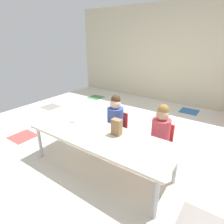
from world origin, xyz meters
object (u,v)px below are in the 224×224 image
Objects in this scene: paper_plate_near_edge at (74,122)px; donut_powdered_on_plate at (74,121)px; craft_table at (100,138)px; paper_plate_center_table at (94,135)px; seated_child_near_camera at (116,117)px; seated_child_middle_seat at (161,129)px; paper_bag_brown at (117,127)px.

paper_plate_near_edge is 0.02m from donut_powdered_on_plate.
donut_powdered_on_plate reaches higher than craft_table.
donut_powdered_on_plate is (-0.53, 0.14, 0.02)m from paper_plate_center_table.
craft_table is 2.23× the size of seated_child_near_camera.
paper_bag_brown is at bearing -133.90° from seated_child_middle_seat.
paper_bag_brown is (-0.44, -0.46, 0.10)m from seated_child_middle_seat.
paper_plate_near_edge is (-0.76, -0.05, -0.11)m from paper_bag_brown.
donut_powdered_on_plate is (-0.58, 0.08, 0.06)m from craft_table.
seated_child_middle_seat is 8.81× the size of donut_powdered_on_plate.
seated_child_middle_seat is at bearing 46.10° from paper_bag_brown.
paper_plate_near_edge and paper_plate_center_table have the same top height.
seated_child_near_camera reaches higher than craft_table.
paper_plate_near_edge reaches higher than craft_table.
paper_plate_near_edge is (-0.58, 0.08, 0.05)m from craft_table.
paper_plate_near_edge is at bearing -156.81° from seated_child_middle_seat.
seated_child_near_camera and seated_child_middle_seat have the same top height.
seated_child_near_camera reaches higher than paper_plate_center_table.
seated_child_near_camera is at bearing 50.05° from donut_powdered_on_plate.
seated_child_middle_seat is 1.30m from donut_powdered_on_plate.
seated_child_middle_seat is at bearing 23.19° from paper_plate_near_edge.
paper_plate_near_edge is at bearing -129.95° from seated_child_near_camera.
paper_plate_near_edge is at bearing -175.95° from paper_bag_brown.
seated_child_near_camera is (-0.15, 0.60, 0.05)m from craft_table.
paper_plate_center_table is at bearing -132.57° from craft_table.
seated_child_near_camera is at bearing 98.52° from paper_plate_center_table.
seated_child_near_camera is at bearing 125.31° from paper_bag_brown.
paper_bag_brown is 0.76m from donut_powdered_on_plate.
paper_plate_near_edge is (-1.20, -0.51, -0.01)m from seated_child_middle_seat.
seated_child_near_camera reaches higher than paper_bag_brown.
seated_child_near_camera is at bearing 104.47° from craft_table.
seated_child_middle_seat reaches higher than craft_table.
seated_child_middle_seat is 5.10× the size of paper_plate_center_table.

